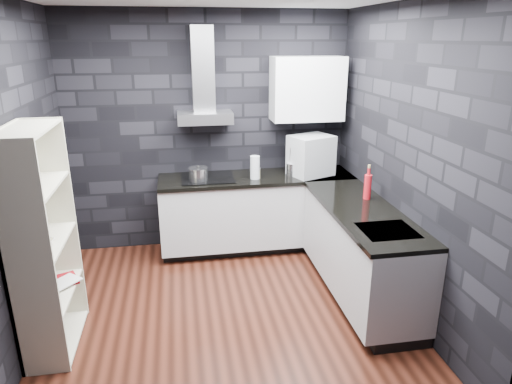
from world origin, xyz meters
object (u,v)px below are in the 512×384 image
object	(u,v)px
red_bottle	(368,187)
bookshelf	(43,243)
glass_vase	(255,167)
fruit_bowl	(39,244)
appliance_garage	(311,155)
utensil_crock	(291,169)
storage_jar	(256,174)
pot	(198,174)

from	to	relation	value
red_bottle	bookshelf	world-z (taller)	bookshelf
glass_vase	red_bottle	xyz separation A→B (m)	(0.97, -0.85, -0.01)
bookshelf	fruit_bowl	distance (m)	0.11
appliance_garage	glass_vase	bearing A→B (deg)	162.41
fruit_bowl	utensil_crock	bearing A→B (deg)	33.43
storage_jar	red_bottle	distance (m)	1.28
pot	red_bottle	xyz separation A→B (m)	(1.59, -0.87, 0.05)
utensil_crock	bookshelf	distance (m)	2.72
utensil_crock	fruit_bowl	distance (m)	2.77
pot	storage_jar	distance (m)	0.64
appliance_garage	fruit_bowl	xyz separation A→B (m)	(-2.54, -1.53, -0.19)
appliance_garage	bookshelf	distance (m)	2.92
pot	appliance_garage	distance (m)	1.29
storage_jar	appliance_garage	size ratio (longest dim) A/B	0.23
appliance_garage	fruit_bowl	size ratio (longest dim) A/B	2.30
pot	red_bottle	distance (m)	1.81
glass_vase	storage_jar	bearing A→B (deg)	32.08
storage_jar	appliance_garage	distance (m)	0.66
storage_jar	appliance_garage	world-z (taller)	appliance_garage
utensil_crock	bookshelf	bearing A→B (deg)	-148.39
fruit_bowl	appliance_garage	bearing A→B (deg)	31.06
red_bottle	pot	bearing A→B (deg)	151.27
appliance_garage	fruit_bowl	bearing A→B (deg)	-170.80
storage_jar	red_bottle	xyz separation A→B (m)	(0.95, -0.86, 0.07)
utensil_crock	fruit_bowl	world-z (taller)	utensil_crock
pot	utensil_crock	world-z (taller)	utensil_crock
storage_jar	utensil_crock	world-z (taller)	utensil_crock
utensil_crock	red_bottle	bearing A→B (deg)	-58.96
fruit_bowl	bookshelf	bearing A→B (deg)	90.00
appliance_garage	bookshelf	world-z (taller)	bookshelf
utensil_crock	red_bottle	world-z (taller)	red_bottle
glass_vase	red_bottle	size ratio (longest dim) A/B	1.07
glass_vase	storage_jar	distance (m)	0.08
glass_vase	appliance_garage	world-z (taller)	appliance_garage
appliance_garage	fruit_bowl	distance (m)	2.97
utensil_crock	red_bottle	distance (m)	1.04
pot	bookshelf	distance (m)	1.89
utensil_crock	appliance_garage	xyz separation A→B (m)	(0.23, 0.00, 0.15)
appliance_garage	red_bottle	distance (m)	0.95
bookshelf	fruit_bowl	world-z (taller)	bookshelf
bookshelf	appliance_garage	bearing A→B (deg)	38.33
glass_vase	bookshelf	size ratio (longest dim) A/B	0.14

